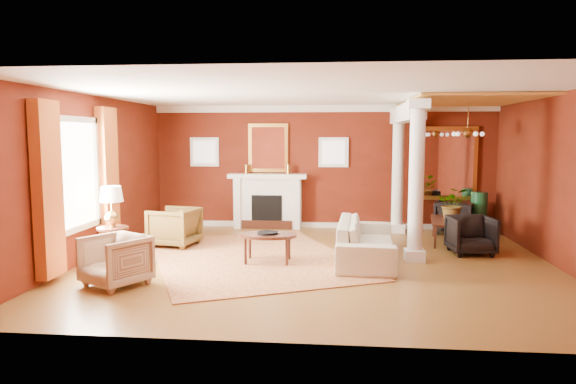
# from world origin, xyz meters

# --- Properties ---
(ground) EXTENTS (8.00, 8.00, 0.00)m
(ground) POSITION_xyz_m (0.00, 0.00, 0.00)
(ground) COLOR brown
(ground) RESTS_ON ground
(room_shell) EXTENTS (8.04, 7.04, 2.92)m
(room_shell) POSITION_xyz_m (0.00, 0.00, 2.02)
(room_shell) COLOR #611A0D
(room_shell) RESTS_ON ground
(fireplace) EXTENTS (1.85, 0.42, 1.29)m
(fireplace) POSITION_xyz_m (-1.30, 3.32, 0.65)
(fireplace) COLOR white
(fireplace) RESTS_ON ground
(overmantel_mirror) EXTENTS (0.95, 0.07, 1.15)m
(overmantel_mirror) POSITION_xyz_m (-1.30, 3.45, 1.90)
(overmantel_mirror) COLOR gold
(overmantel_mirror) RESTS_ON fireplace
(flank_window_left) EXTENTS (0.70, 0.07, 0.70)m
(flank_window_left) POSITION_xyz_m (-2.85, 3.46, 1.80)
(flank_window_left) COLOR white
(flank_window_left) RESTS_ON room_shell
(flank_window_right) EXTENTS (0.70, 0.07, 0.70)m
(flank_window_right) POSITION_xyz_m (0.25, 3.46, 1.80)
(flank_window_right) COLOR white
(flank_window_right) RESTS_ON room_shell
(left_window) EXTENTS (0.21, 2.55, 2.60)m
(left_window) POSITION_xyz_m (-3.89, -0.60, 1.42)
(left_window) COLOR white
(left_window) RESTS_ON room_shell
(column_front) EXTENTS (0.36, 0.36, 2.80)m
(column_front) POSITION_xyz_m (1.70, 0.30, 1.43)
(column_front) COLOR white
(column_front) RESTS_ON ground
(column_back) EXTENTS (0.36, 0.36, 2.80)m
(column_back) POSITION_xyz_m (1.70, 3.00, 1.43)
(column_back) COLOR white
(column_back) RESTS_ON ground
(header_beam) EXTENTS (0.30, 3.20, 0.32)m
(header_beam) POSITION_xyz_m (1.70, 1.90, 2.62)
(header_beam) COLOR white
(header_beam) RESTS_ON column_front
(amber_ceiling) EXTENTS (2.30, 3.40, 0.04)m
(amber_ceiling) POSITION_xyz_m (2.85, 1.75, 2.87)
(amber_ceiling) COLOR gold
(amber_ceiling) RESTS_ON room_shell
(dining_mirror) EXTENTS (1.30, 0.07, 1.70)m
(dining_mirror) POSITION_xyz_m (2.90, 3.45, 1.55)
(dining_mirror) COLOR gold
(dining_mirror) RESTS_ON room_shell
(chandelier) EXTENTS (0.60, 0.62, 0.75)m
(chandelier) POSITION_xyz_m (2.90, 1.80, 2.25)
(chandelier) COLOR #A77934
(chandelier) RESTS_ON room_shell
(crown_trim) EXTENTS (8.00, 0.08, 0.16)m
(crown_trim) POSITION_xyz_m (0.00, 3.46, 2.82)
(crown_trim) COLOR white
(crown_trim) RESTS_ON room_shell
(base_trim) EXTENTS (8.00, 0.08, 0.12)m
(base_trim) POSITION_xyz_m (0.00, 3.46, 0.06)
(base_trim) COLOR white
(base_trim) RESTS_ON ground
(rug) EXTENTS (4.79, 5.33, 0.02)m
(rug) POSITION_xyz_m (-1.18, 0.24, 0.01)
(rug) COLOR maroon
(rug) RESTS_ON ground
(sofa) EXTENTS (0.85, 2.48, 0.95)m
(sofa) POSITION_xyz_m (0.86, 0.25, 0.48)
(sofa) COLOR beige
(sofa) RESTS_ON ground
(armchair_leopard) EXTENTS (0.93, 0.97, 0.86)m
(armchair_leopard) POSITION_xyz_m (-2.86, 1.07, 0.43)
(armchair_leopard) COLOR black
(armchair_leopard) RESTS_ON ground
(armchair_stripe) EXTENTS (1.07, 1.05, 0.82)m
(armchair_stripe) POSITION_xyz_m (-2.87, -1.64, 0.41)
(armchair_stripe) COLOR tan
(armchair_stripe) RESTS_ON ground
(coffee_table) EXTENTS (1.00, 1.00, 0.51)m
(coffee_table) POSITION_xyz_m (-0.84, -0.07, 0.46)
(coffee_table) COLOR black
(coffee_table) RESTS_ON ground
(coffee_book) EXTENTS (0.15, 0.07, 0.21)m
(coffee_book) POSITION_xyz_m (-0.82, -0.02, 0.61)
(coffee_book) COLOR black
(coffee_book) RESTS_ON coffee_table
(side_table) EXTENTS (0.53, 0.53, 1.33)m
(side_table) POSITION_xyz_m (-3.50, -0.32, 0.87)
(side_table) COLOR black
(side_table) RESTS_ON ground
(dining_table) EXTENTS (0.69, 1.43, 0.76)m
(dining_table) POSITION_xyz_m (2.68, 1.89, 0.38)
(dining_table) COLOR black
(dining_table) RESTS_ON ground
(dining_chair_near) EXTENTS (0.82, 0.78, 0.78)m
(dining_chair_near) POSITION_xyz_m (2.81, 0.92, 0.39)
(dining_chair_near) COLOR black
(dining_chair_near) RESTS_ON ground
(dining_chair_far) EXTENTS (0.99, 0.96, 0.81)m
(dining_chair_far) POSITION_xyz_m (2.97, 3.00, 0.40)
(dining_chair_far) COLOR black
(dining_chair_far) RESTS_ON ground
(green_urn) EXTENTS (0.40, 0.40, 0.96)m
(green_urn) POSITION_xyz_m (3.50, 3.00, 0.37)
(green_urn) COLOR #164524
(green_urn) RESTS_ON ground
(potted_plant) EXTENTS (0.73, 0.78, 0.52)m
(potted_plant) POSITION_xyz_m (2.68, 1.86, 1.02)
(potted_plant) COLOR #26591E
(potted_plant) RESTS_ON dining_table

